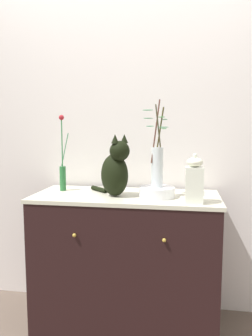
{
  "coord_description": "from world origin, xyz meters",
  "views": [
    {
      "loc": [
        0.36,
        -2.13,
        1.37
      ],
      "look_at": [
        0.0,
        0.0,
        1.11
      ],
      "focal_mm": 35.12,
      "sensor_mm": 36.0,
      "label": 1
    }
  ],
  "objects_px": {
    "vase_glass_clear": "(157,162)",
    "jar_lidded_porcelain": "(194,181)",
    "vase_slim_green": "(63,169)",
    "bowl_porcelain": "(157,192)",
    "sideboard": "(126,261)",
    "cat_sitting": "(115,170)"
  },
  "relations": [
    {
      "from": "sideboard",
      "to": "bowl_porcelain",
      "type": "xyz_separation_m",
      "value": [
        0.21,
        -0.04,
        0.5
      ]
    },
    {
      "from": "sideboard",
      "to": "vase_glass_clear",
      "type": "height_order",
      "value": "vase_glass_clear"
    },
    {
      "from": "cat_sitting",
      "to": "vase_glass_clear",
      "type": "distance_m",
      "value": 0.28
    },
    {
      "from": "cat_sitting",
      "to": "jar_lidded_porcelain",
      "type": "xyz_separation_m",
      "value": [
        0.5,
        -0.12,
        -0.04
      ]
    },
    {
      "from": "vase_glass_clear",
      "to": "jar_lidded_porcelain",
      "type": "bearing_deg",
      "value": -29.88
    },
    {
      "from": "cat_sitting",
      "to": "vase_slim_green",
      "type": "distance_m",
      "value": 0.43
    },
    {
      "from": "sideboard",
      "to": "bowl_porcelain",
      "type": "height_order",
      "value": "bowl_porcelain"
    },
    {
      "from": "bowl_porcelain",
      "to": "cat_sitting",
      "type": "bearing_deg",
      "value": -177.33
    },
    {
      "from": "vase_slim_green",
      "to": "jar_lidded_porcelain",
      "type": "relative_size",
      "value": 1.8
    },
    {
      "from": "sideboard",
      "to": "jar_lidded_porcelain",
      "type": "bearing_deg",
      "value": -21.76
    },
    {
      "from": "vase_glass_clear",
      "to": "jar_lidded_porcelain",
      "type": "relative_size",
      "value": 1.89
    },
    {
      "from": "vase_slim_green",
      "to": "jar_lidded_porcelain",
      "type": "height_order",
      "value": "vase_slim_green"
    },
    {
      "from": "cat_sitting",
      "to": "bowl_porcelain",
      "type": "distance_m",
      "value": 0.3
    },
    {
      "from": "sideboard",
      "to": "vase_glass_clear",
      "type": "xyz_separation_m",
      "value": [
        0.21,
        -0.04,
        0.69
      ]
    },
    {
      "from": "sideboard",
      "to": "cat_sitting",
      "type": "bearing_deg",
      "value": -136.73
    },
    {
      "from": "cat_sitting",
      "to": "vase_glass_clear",
      "type": "xyz_separation_m",
      "value": [
        0.27,
        0.01,
        0.05
      ]
    },
    {
      "from": "cat_sitting",
      "to": "bowl_porcelain",
      "type": "relative_size",
      "value": 1.77
    },
    {
      "from": "cat_sitting",
      "to": "vase_slim_green",
      "type": "relative_size",
      "value": 0.76
    },
    {
      "from": "vase_glass_clear",
      "to": "bowl_porcelain",
      "type": "bearing_deg",
      "value": -80.8
    },
    {
      "from": "sideboard",
      "to": "vase_glass_clear",
      "type": "distance_m",
      "value": 0.72
    },
    {
      "from": "bowl_porcelain",
      "to": "jar_lidded_porcelain",
      "type": "bearing_deg",
      "value": -29.59
    },
    {
      "from": "jar_lidded_porcelain",
      "to": "cat_sitting",
      "type": "bearing_deg",
      "value": 166.73
    }
  ]
}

